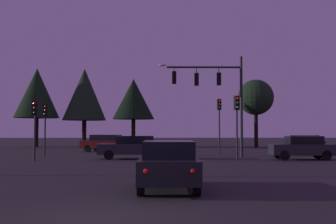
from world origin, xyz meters
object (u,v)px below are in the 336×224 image
at_px(car_far_lane, 306,144).
at_px(tree_right_cluster, 84,94).
at_px(car_nearside_lane, 168,164).
at_px(car_crossing_right, 132,147).
at_px(traffic_light_corner_right, 35,118).
at_px(traffic_light_far_side, 219,115).
at_px(tree_center_horizon, 134,99).
at_px(traffic_light_corner_left, 237,114).
at_px(car_parked_lot, 107,143).
at_px(tree_left_far, 256,98).
at_px(traffic_light_median, 45,119).
at_px(tree_behind_sign, 37,93).
at_px(traffic_signal_mast_arm, 216,88).
at_px(car_crossing_left, 302,147).

distance_m(car_far_lane, tree_right_cluster, 26.75).
height_order(car_nearside_lane, car_crossing_right, same).
height_order(traffic_light_corner_right, traffic_light_far_side, traffic_light_far_side).
distance_m(traffic_light_far_side, car_crossing_right, 9.69).
bearing_deg(tree_center_horizon, tree_right_cluster, 152.80).
bearing_deg(car_far_lane, car_nearside_lane, -120.75).
distance_m(traffic_light_corner_left, car_parked_lot, 14.79).
bearing_deg(tree_center_horizon, tree_left_far, 1.15).
bearing_deg(traffic_light_corner_right, car_far_lane, 18.29).
distance_m(traffic_light_corner_left, tree_right_cluster, 26.97).
xyz_separation_m(traffic_light_median, tree_behind_sign, (-5.56, 17.11, 3.51)).
bearing_deg(traffic_light_median, traffic_light_corner_left, -21.64).
bearing_deg(car_far_lane, tree_right_cluster, 140.51).
xyz_separation_m(car_nearside_lane, tree_right_cluster, (-8.82, 35.82, 5.38)).
xyz_separation_m(traffic_light_median, car_crossing_right, (6.71, -3.61, -1.94)).
xyz_separation_m(car_far_lane, car_parked_lot, (-16.14, 4.75, 0.00)).
bearing_deg(tree_left_far, car_far_lane, -87.95).
bearing_deg(car_far_lane, traffic_light_far_side, 165.17).
bearing_deg(traffic_light_far_side, traffic_light_median, -168.01).
xyz_separation_m(traffic_light_far_side, car_nearside_lane, (-4.87, -20.89, -2.39)).
height_order(tree_behind_sign, tree_right_cluster, tree_right_cluster).
bearing_deg(traffic_light_far_side, tree_right_cluster, 132.51).
bearing_deg(traffic_signal_mast_arm, traffic_light_median, 171.47).
height_order(car_nearside_lane, car_parked_lot, same).
distance_m(traffic_light_far_side, tree_right_cluster, 20.48).
bearing_deg(tree_right_cluster, traffic_light_far_side, -47.49).
bearing_deg(traffic_light_median, tree_left_far, 37.53).
height_order(car_nearside_lane, tree_left_far, tree_left_far).
bearing_deg(tree_right_cluster, traffic_light_corner_left, -59.65).
relative_size(traffic_light_corner_right, tree_left_far, 0.48).
relative_size(traffic_light_corner_left, tree_behind_sign, 0.44).
distance_m(car_crossing_right, tree_left_far, 23.13).
bearing_deg(car_parked_lot, car_crossing_left, -37.68).
distance_m(traffic_light_corner_right, car_nearside_lane, 15.14).
bearing_deg(car_far_lane, traffic_signal_mast_arm, -158.14).
xyz_separation_m(traffic_signal_mast_arm, traffic_light_corner_right, (-11.76, -3.35, -2.23)).
bearing_deg(car_parked_lot, tree_left_far, 30.26).
bearing_deg(traffic_light_corner_left, traffic_light_corner_right, 179.70).
bearing_deg(car_crossing_left, car_crossing_right, 174.13).
height_order(traffic_light_corner_left, tree_left_far, tree_left_far).
relative_size(traffic_light_corner_right, tree_behind_sign, 0.41).
bearing_deg(tree_left_far, traffic_signal_mast_arm, -112.57).
height_order(traffic_light_corner_left, traffic_light_corner_right, traffic_light_corner_left).
height_order(car_crossing_left, car_far_lane, same).
relative_size(traffic_light_corner_right, traffic_light_far_side, 0.83).
bearing_deg(traffic_light_corner_left, tree_center_horizon, 110.69).
relative_size(traffic_light_corner_left, car_crossing_left, 1.00).
height_order(traffic_light_corner_right, car_parked_lot, traffic_light_corner_right).
xyz_separation_m(car_crossing_right, car_far_lane, (13.34, 4.75, -0.00)).
xyz_separation_m(car_crossing_left, tree_left_far, (1.88, 19.75, 4.83)).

